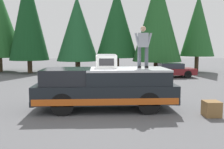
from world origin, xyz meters
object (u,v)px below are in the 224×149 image
(person_on_truck_bed, at_px, (143,46))
(parked_car_maroon, at_px, (170,70))
(compressor_unit, at_px, (106,61))
(wooden_crate, at_px, (211,109))
(pickup_truck, at_px, (105,88))

(person_on_truck_bed, distance_m, parked_car_maroon, 11.04)
(compressor_unit, xyz_separation_m, wooden_crate, (-1.47, -3.76, -1.65))
(person_on_truck_bed, height_order, wooden_crate, person_on_truck_bed)
(parked_car_maroon, bearing_deg, person_on_truck_bed, 157.91)
(wooden_crate, bearing_deg, pickup_truck, 71.21)
(person_on_truck_bed, height_order, parked_car_maroon, person_on_truck_bed)
(pickup_truck, height_order, compressor_unit, compressor_unit)
(pickup_truck, distance_m, person_on_truck_bed, 2.30)
(compressor_unit, bearing_deg, person_on_truck_bed, -87.54)
(person_on_truck_bed, xyz_separation_m, parked_car_maroon, (10.07, -4.09, -1.97))
(compressor_unit, xyz_separation_m, person_on_truck_bed, (0.06, -1.50, 0.62))
(wooden_crate, bearing_deg, parked_car_maroon, -8.98)
(compressor_unit, distance_m, wooden_crate, 4.36)
(compressor_unit, bearing_deg, wooden_crate, -111.42)
(person_on_truck_bed, bearing_deg, pickup_truck, 99.02)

